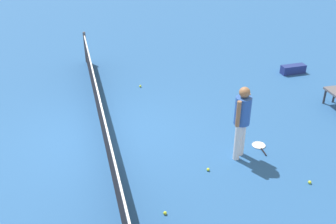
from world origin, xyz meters
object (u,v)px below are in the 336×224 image
tennis_racket_near_player (259,146)px  player_near_side (242,117)px  equipment_bag (294,69)px  tennis_ball_midcourt (165,213)px  tennis_ball_baseline (310,182)px  tennis_ball_near_player (140,86)px  tennis_ball_by_net (208,170)px

tennis_racket_near_player → player_near_side: bearing=110.8°
tennis_racket_near_player → equipment_bag: (3.63, -3.01, 0.13)m
tennis_ball_midcourt → tennis_ball_baseline: same height
player_near_side → tennis_ball_midcourt: size_ratio=25.76×
player_near_side → tennis_ball_near_player: size_ratio=25.76×
tennis_ball_near_player → tennis_ball_baseline: same height
player_near_side → equipment_bag: player_near_side is taller
player_near_side → tennis_ball_baseline: size_ratio=25.76×
tennis_racket_near_player → tennis_ball_near_player: size_ratio=8.96×
player_near_side → tennis_racket_near_player: (0.24, -0.64, -1.00)m
tennis_racket_near_player → equipment_bag: bearing=-39.7°
tennis_ball_by_net → tennis_ball_baseline: bearing=-116.4°
player_near_side → tennis_ball_by_net: (-0.33, 0.83, -0.98)m
tennis_ball_baseline → tennis_ball_midcourt: bearing=92.0°
tennis_ball_by_net → equipment_bag: equipment_bag is taller
tennis_ball_midcourt → tennis_racket_near_player: bearing=-59.1°
tennis_ball_near_player → tennis_ball_by_net: bearing=-172.5°
player_near_side → tennis_ball_midcourt: 2.63m
tennis_ball_near_player → tennis_ball_baseline: size_ratio=1.00×
tennis_racket_near_player → tennis_ball_baseline: (-1.49, -0.38, 0.02)m
tennis_racket_near_player → tennis_ball_by_net: tennis_ball_by_net is taller
tennis_ball_midcourt → tennis_ball_baseline: 3.04m
equipment_bag → tennis_ball_by_net: bearing=133.2°
tennis_racket_near_player → tennis_ball_by_net: 1.57m
tennis_ball_near_player → tennis_ball_midcourt: bearing=173.5°
tennis_racket_near_player → tennis_ball_midcourt: bearing=120.9°
tennis_ball_by_net → tennis_ball_midcourt: 1.58m
tennis_racket_near_player → tennis_ball_near_player: tennis_ball_near_player is taller
equipment_bag → tennis_ball_midcourt: bearing=132.6°
tennis_ball_near_player → player_near_side: bearing=-161.0°
tennis_ball_baseline → equipment_bag: 5.76m
tennis_ball_near_player → tennis_ball_by_net: 4.46m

